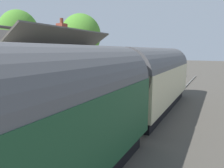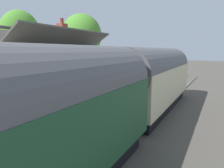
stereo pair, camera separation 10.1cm
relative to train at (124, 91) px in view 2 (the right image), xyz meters
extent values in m
plane|color=#4C473F|center=(-0.58, 0.90, -2.22)|extent=(160.00, 160.00, 0.00)
cube|color=#A39B8C|center=(-0.58, 4.79, -1.77)|extent=(32.00, 5.78, 0.89)
cube|color=beige|center=(-0.58, 2.08, -1.32)|extent=(32.00, 0.36, 0.02)
cube|color=gray|center=(-0.58, -0.72, -2.15)|extent=(52.00, 0.08, 0.14)
cube|color=gray|center=(-0.58, 0.72, -2.15)|extent=(52.00, 0.08, 0.14)
cube|color=black|center=(5.18, 0.00, -1.87)|extent=(9.38, 2.29, 0.70)
cube|color=beige|center=(5.18, 0.00, -0.37)|extent=(10.20, 2.70, 2.30)
cylinder|color=#515154|center=(5.18, 0.00, 0.78)|extent=(10.20, 2.65, 2.65)
cube|color=black|center=(5.18, 1.36, -0.08)|extent=(8.67, 0.03, 0.80)
cylinder|color=black|center=(8.24, 0.00, -1.87)|extent=(0.70, 2.16, 0.70)
cylinder|color=black|center=(2.12, 0.00, -1.87)|extent=(0.70, 2.16, 0.70)
cube|color=black|center=(10.30, 0.00, 0.03)|extent=(0.04, 2.16, 0.90)
cylinder|color=#F2EDCC|center=(10.32, 0.00, -0.94)|extent=(0.06, 0.24, 0.24)
cube|color=red|center=(10.36, 0.00, -1.40)|extent=(0.16, 2.56, 0.24)
cube|color=#1E4C2D|center=(-5.36, 0.00, -0.37)|extent=(9.87, 2.70, 2.30)
cylinder|color=#515154|center=(-5.36, 0.00, 0.78)|extent=(9.87, 2.65, 2.65)
cylinder|color=black|center=(-2.40, 0.00, -1.87)|extent=(0.70, 2.16, 0.70)
cube|color=white|center=(1.12, 5.90, 0.24)|extent=(7.18, 4.24, 3.14)
cube|color=#47423D|center=(1.12, 4.84, 2.45)|extent=(7.68, 2.38, 1.50)
cube|color=#47423D|center=(1.12, 6.96, 2.45)|extent=(7.68, 2.38, 1.50)
cylinder|color=#47423D|center=(1.12, 5.90, 3.10)|extent=(7.68, 0.16, 0.16)
cube|color=brown|center=(2.30, 5.90, 2.78)|extent=(0.56, 0.56, 1.94)
cylinder|color=brown|center=(2.30, 5.90, 3.93)|extent=(0.24, 0.24, 0.36)
cube|color=teal|center=(0.84, 3.76, -0.28)|extent=(0.90, 0.06, 2.10)
cube|color=teal|center=(-0.56, 3.76, 0.37)|extent=(0.80, 0.05, 1.10)
cube|color=teal|center=(2.24, 3.76, 0.37)|extent=(0.80, 0.05, 1.10)
cube|color=teal|center=(7.36, 3.85, -0.88)|extent=(1.42, 0.46, 0.06)
cube|color=teal|center=(7.35, 3.67, -0.65)|extent=(1.40, 0.17, 0.40)
cube|color=black|center=(6.80, 3.87, -1.11)|extent=(0.08, 0.36, 0.44)
cube|color=black|center=(7.92, 3.83, -1.11)|extent=(0.08, 0.36, 0.44)
cylinder|color=gray|center=(1.70, 2.92, -1.13)|extent=(0.37, 0.37, 0.39)
ellipsoid|color=#4C8C2D|center=(1.70, 2.92, -0.78)|extent=(0.46, 0.46, 0.52)
cone|color=#DF2869|center=(1.70, 2.92, -0.62)|extent=(0.09, 0.09, 0.18)
cylinder|color=#9E5138|center=(9.09, 4.34, -1.17)|extent=(0.42, 0.42, 0.32)
ellipsoid|color=olive|center=(9.09, 4.34, -0.85)|extent=(0.45, 0.45, 0.54)
cylinder|color=black|center=(-4.00, 2.93, -0.78)|extent=(0.06, 0.06, 1.10)
cylinder|color=#4C3828|center=(7.17, 17.01, -0.02)|extent=(0.26, 0.26, 4.39)
ellipsoid|color=#4C8C2D|center=(7.17, 17.01, 3.98)|extent=(4.60, 4.31, 5.16)
cylinder|color=#4C3828|center=(8.93, 13.53, -0.63)|extent=(0.26, 0.26, 3.17)
ellipsoid|color=#4C8C2D|center=(8.93, 13.53, 2.01)|extent=(3.27, 3.14, 3.03)
cylinder|color=#4C3828|center=(12.12, 11.83, -0.13)|extent=(0.35, 0.35, 4.18)
ellipsoid|color=#4C8C2D|center=(12.12, 11.83, 3.81)|extent=(4.99, 5.09, 5.28)
camera|label=1|loc=(-8.34, -3.90, 1.93)|focal=31.44mm
camera|label=2|loc=(-8.29, -3.99, 1.93)|focal=31.44mm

